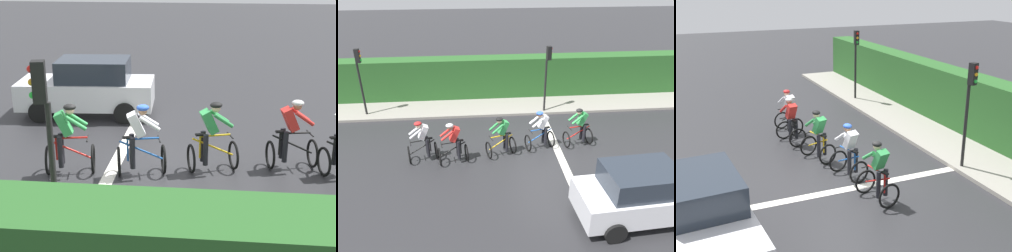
% 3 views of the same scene
% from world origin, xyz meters
% --- Properties ---
extents(ground_plane, '(80.00, 80.00, 0.00)m').
position_xyz_m(ground_plane, '(0.00, 0.00, 0.00)').
color(ground_plane, '#28282B').
extents(road_marking_stop_line, '(7.00, 0.30, 0.01)m').
position_xyz_m(road_marking_stop_line, '(0.00, -0.39, 0.00)').
color(road_marking_stop_line, silver).
rests_on(road_marking_stop_line, ground).
extents(cyclist_second, '(0.88, 1.19, 1.66)m').
position_xyz_m(cyclist_second, '(-0.48, 3.75, 0.80)').
color(cyclist_second, black).
rests_on(cyclist_second, ground).
extents(cyclist_mid, '(0.97, 1.23, 1.66)m').
position_xyz_m(cyclist_mid, '(-0.12, 1.91, 0.80)').
color(cyclist_mid, black).
rests_on(cyclist_mid, ground).
extents(cyclist_fourth, '(0.91, 1.21, 1.66)m').
position_xyz_m(cyclist_fourth, '(0.25, 0.29, 0.80)').
color(cyclist_fourth, black).
rests_on(cyclist_fourth, ground).
extents(cyclist_trailing, '(0.87, 1.19, 1.66)m').
position_xyz_m(cyclist_trailing, '(0.37, -1.33, 0.80)').
color(cyclist_trailing, black).
rests_on(cyclist_trailing, ground).
extents(car_white, '(2.08, 4.20, 1.76)m').
position_xyz_m(car_white, '(-4.05, -1.97, 0.87)').
color(car_white, silver).
rests_on(car_white, ground).
extents(traffic_light_near_crossing, '(0.24, 0.31, 3.34)m').
position_xyz_m(traffic_light_near_crossing, '(3.70, -0.59, 2.22)').
color(traffic_light_near_crossing, black).
rests_on(traffic_light_near_crossing, ground).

